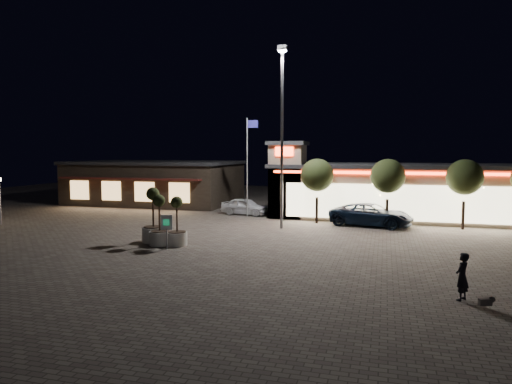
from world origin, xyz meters
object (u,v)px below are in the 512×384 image
(white_sedan, at_px, (245,206))
(valet_sign, at_px, (167,225))
(pickup_truck, at_px, (371,215))
(planter_mid, at_px, (177,230))
(planter_left, at_px, (153,225))
(pedestrian, at_px, (462,277))

(white_sedan, bearing_deg, valet_sign, -169.63)
(pickup_truck, bearing_deg, white_sedan, 85.22)
(white_sedan, bearing_deg, planter_mid, -169.24)
(white_sedan, relative_size, planter_mid, 1.47)
(planter_mid, bearing_deg, valet_sign, -94.93)
(planter_left, relative_size, planter_mid, 1.16)
(pickup_truck, height_order, planter_mid, planter_mid)
(white_sedan, relative_size, planter_left, 1.27)
(planter_left, bearing_deg, valet_sign, -43.91)
(pickup_truck, height_order, pedestrian, pedestrian)
(pickup_truck, height_order, white_sedan, pickup_truck)
(pedestrian, bearing_deg, planter_mid, -80.89)
(pedestrian, relative_size, valet_sign, 0.91)
(pickup_truck, height_order, planter_left, planter_left)
(valet_sign, bearing_deg, pedestrian, -18.94)
(white_sedan, relative_size, pedestrian, 2.38)
(white_sedan, height_order, pedestrian, pedestrian)
(pickup_truck, relative_size, planter_mid, 2.07)
(planter_left, bearing_deg, pickup_truck, 38.08)
(valet_sign, bearing_deg, white_sedan, 89.71)
(pickup_truck, distance_m, valet_sign, 15.24)
(pickup_truck, relative_size, pedestrian, 3.36)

